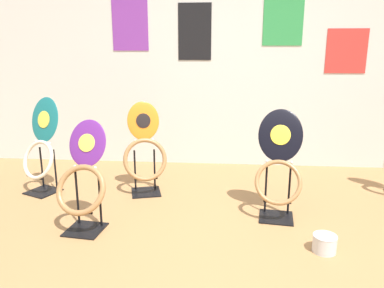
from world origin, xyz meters
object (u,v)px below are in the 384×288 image
(toilet_seat_display_purple_note, at_px, (83,180))
(toilet_seat_display_jazz_black, at_px, (279,166))
(toilet_seat_display_orange_sun, at_px, (145,151))
(paint_can, at_px, (325,243))
(toilet_seat_display_teal_sax, at_px, (41,148))

(toilet_seat_display_purple_note, bearing_deg, toilet_seat_display_jazz_black, 13.87)
(toilet_seat_display_orange_sun, distance_m, paint_can, 1.83)
(toilet_seat_display_jazz_black, xyz_separation_m, toilet_seat_display_teal_sax, (-2.25, 0.37, 0.01))
(toilet_seat_display_orange_sun, height_order, toilet_seat_display_purple_note, toilet_seat_display_orange_sun)
(toilet_seat_display_orange_sun, distance_m, toilet_seat_display_purple_note, 0.87)
(toilet_seat_display_teal_sax, relative_size, paint_can, 5.55)
(toilet_seat_display_teal_sax, bearing_deg, toilet_seat_display_purple_note, -46.98)
(toilet_seat_display_jazz_black, distance_m, toilet_seat_display_purple_note, 1.59)
(toilet_seat_display_purple_note, distance_m, paint_can, 1.84)
(toilet_seat_display_orange_sun, distance_m, toilet_seat_display_teal_sax, 1.02)
(toilet_seat_display_orange_sun, relative_size, toilet_seat_display_purple_note, 1.05)
(paint_can, bearing_deg, toilet_seat_display_orange_sun, 145.98)
(toilet_seat_display_orange_sun, xyz_separation_m, paint_can, (1.49, -1.01, -0.36))
(paint_can, bearing_deg, toilet_seat_display_purple_note, 173.88)
(toilet_seat_display_jazz_black, xyz_separation_m, toilet_seat_display_purple_note, (-1.54, -0.38, -0.03))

